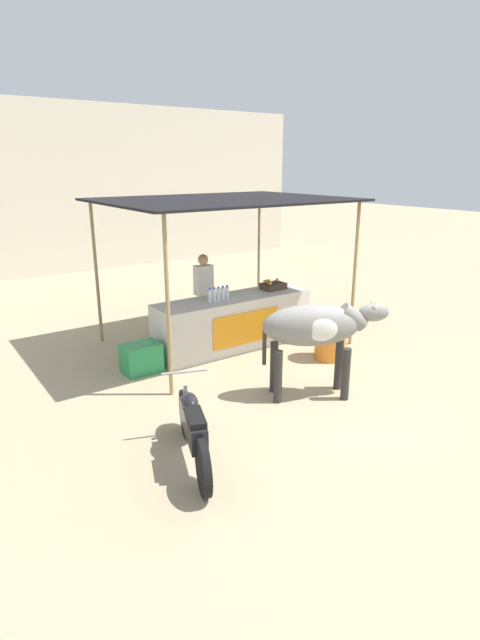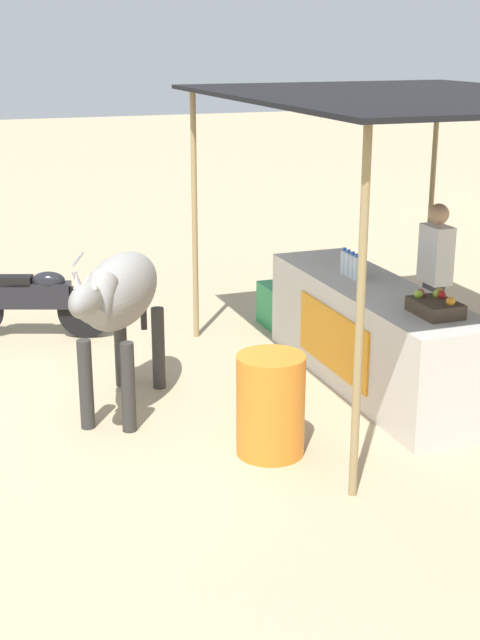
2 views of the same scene
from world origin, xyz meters
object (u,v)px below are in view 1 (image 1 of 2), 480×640
motorcycle_parked (193,427)px  water_barrel (331,336)px  stall_counter (234,322)px  vendor_behind_counter (204,296)px  fruit_crate (273,286)px  cooler_box (141,358)px  cow (316,328)px

motorcycle_parked → water_barrel: bearing=21.3°
stall_counter → water_barrel: stall_counter is taller
motorcycle_parked → vendor_behind_counter: bearing=57.1°
stall_counter → water_barrel: (1.06, -1.44, -0.07)m
motorcycle_parked → fruit_crate: bearing=40.0°
fruit_crate → motorcycle_parked: (-3.43, -2.88, -0.60)m
vendor_behind_counter → cooler_box: size_ratio=2.75×
cooler_box → cow: size_ratio=0.34×
fruit_crate → cooler_box: size_ratio=0.73×
cow → motorcycle_parked: 2.42m
fruit_crate → vendor_behind_counter: size_ratio=0.27×
fruit_crate → stall_counter: bearing=-176.6°
fruit_crate → vendor_behind_counter: 1.34m
cow → motorcycle_parked: bearing=-168.4°
stall_counter → vendor_behind_counter: vendor_behind_counter is taller
cooler_box → cow: bearing=-53.0°
cooler_box → cow: cow is taller
cow → water_barrel: bearing=36.0°
fruit_crate → cooler_box: fruit_crate is taller
stall_counter → motorcycle_parked: (-2.49, -2.82, -0.05)m
stall_counter → cooler_box: size_ratio=5.00×
stall_counter → cooler_box: stall_counter is taller
water_barrel → cooler_box: bearing=155.5°
stall_counter → cow: 2.42m
stall_counter → fruit_crate: bearing=3.4°
stall_counter → vendor_behind_counter: bearing=103.1°
cooler_box → cow: 2.93m
stall_counter → motorcycle_parked: stall_counter is taller
stall_counter → fruit_crate: (0.95, 0.06, 0.55)m
fruit_crate → water_barrel: bearing=-85.9°
cooler_box → stall_counter: bearing=2.9°
water_barrel → motorcycle_parked: (-3.54, -1.38, 0.02)m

